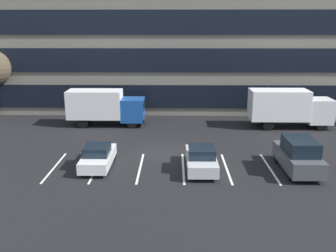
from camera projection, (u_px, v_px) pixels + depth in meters
ground_plane at (163, 152)px, 27.76m from camera, size 120.00×120.00×0.00m
office_building at (167, 40)px, 43.22m from camera, size 38.98×13.11×14.40m
lot_markings at (162, 168)px, 24.78m from camera, size 14.14×5.40×0.01m
box_truck_white at (289, 107)px, 33.94m from camera, size 7.35×2.44×3.41m
box_truck_blue at (105, 106)px, 34.67m from camera, size 7.02×2.32×3.25m
sedan_silver at (201, 159)px, 24.25m from camera, size 1.85×4.42×1.58m
suv_charcoal at (299, 155)px, 24.00m from camera, size 2.02×4.77×2.16m
sedan_white at (98, 157)px, 24.74m from camera, size 1.78×4.24×1.52m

